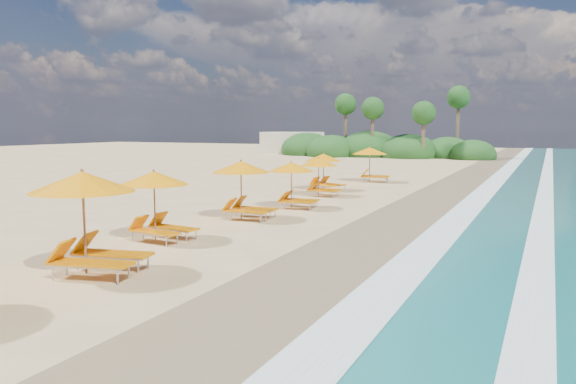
# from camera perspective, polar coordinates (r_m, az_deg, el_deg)

# --- Properties ---
(ground) EXTENTS (160.00, 160.00, 0.00)m
(ground) POSITION_cam_1_polar(r_m,az_deg,el_deg) (20.63, 0.00, -3.31)
(ground) COLOR tan
(ground) RESTS_ON ground
(wet_sand) EXTENTS (4.00, 160.00, 0.01)m
(wet_sand) POSITION_cam_1_polar(r_m,az_deg,el_deg) (19.29, 10.84, -4.13)
(wet_sand) COLOR olive
(wet_sand) RESTS_ON ground
(surf_foam) EXTENTS (4.00, 160.00, 0.01)m
(surf_foam) POSITION_cam_1_polar(r_m,az_deg,el_deg) (18.82, 18.85, -4.58)
(surf_foam) COLOR white
(surf_foam) RESTS_ON ground
(station_2) EXTENTS (3.18, 3.06, 2.60)m
(station_2) POSITION_cam_1_polar(r_m,az_deg,el_deg) (14.35, -19.46, -2.27)
(station_2) COLOR olive
(station_2) RESTS_ON ground
(station_3) EXTENTS (2.59, 2.44, 2.26)m
(station_3) POSITION_cam_1_polar(r_m,az_deg,el_deg) (18.08, -13.09, -0.87)
(station_3) COLOR olive
(station_3) RESTS_ON ground
(station_4) EXTENTS (2.60, 2.43, 2.32)m
(station_4) POSITION_cam_1_polar(r_m,az_deg,el_deg) (21.74, -4.39, 0.65)
(station_4) COLOR olive
(station_4) RESTS_ON ground
(station_5) EXTENTS (2.43, 2.30, 2.07)m
(station_5) POSITION_cam_1_polar(r_m,az_deg,el_deg) (24.56, 0.70, 1.05)
(station_5) COLOR olive
(station_5) RESTS_ON ground
(station_6) EXTENTS (2.20, 2.05, 2.00)m
(station_6) POSITION_cam_1_polar(r_m,az_deg,el_deg) (28.88, 3.42, 1.81)
(station_6) COLOR olive
(station_6) RESTS_ON ground
(station_7) EXTENTS (2.71, 2.67, 2.11)m
(station_7) POSITION_cam_1_polar(r_m,az_deg,el_deg) (31.46, 3.86, 2.33)
(station_7) COLOR olive
(station_7) RESTS_ON ground
(station_8) EXTENTS (2.76, 2.64, 2.30)m
(station_8) POSITION_cam_1_polar(r_m,az_deg,el_deg) (36.50, 8.61, 3.05)
(station_8) COLOR olive
(station_8) RESTS_ON ground
(treeline) EXTENTS (25.80, 8.80, 9.74)m
(treeline) POSITION_cam_1_polar(r_m,az_deg,el_deg) (66.59, 9.02, 4.45)
(treeline) COLOR #163D14
(treeline) RESTS_ON ground
(beach_building) EXTENTS (7.00, 5.00, 2.80)m
(beach_building) POSITION_cam_1_polar(r_m,az_deg,el_deg) (73.14, 0.44, 5.05)
(beach_building) COLOR beige
(beach_building) RESTS_ON ground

